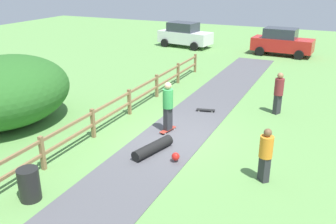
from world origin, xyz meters
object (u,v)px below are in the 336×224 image
at_px(skater_riding, 168,104).
at_px(parked_car_white, 185,35).
at_px(trash_bin, 29,184).
at_px(skateboard_loose, 206,110).
at_px(skater_fallen, 155,148).
at_px(bush_large, 6,91).
at_px(bystander_orange, 266,153).
at_px(parked_car_red, 282,42).
at_px(bystander_maroon, 279,91).

distance_m(skater_riding, parked_car_white, 16.88).
height_order(skater_riding, parked_car_white, skater_riding).
relative_size(trash_bin, skater_riding, 0.47).
bearing_deg(skateboard_loose, skater_fallen, -92.91).
bearing_deg(trash_bin, skater_riding, 75.34).
distance_m(bush_large, bystander_orange, 10.00).
relative_size(bush_large, parked_car_red, 1.23).
bearing_deg(parked_car_white, bystander_orange, -61.14).
distance_m(skater_fallen, parked_car_white, 18.73).
height_order(bystander_orange, parked_car_red, parked_car_red).
distance_m(trash_bin, bystander_orange, 6.46).
height_order(skater_riding, skater_fallen, skater_riding).
distance_m(skateboard_loose, parked_car_white, 14.73).
bearing_deg(bush_large, skateboard_loose, 33.84).
height_order(trash_bin, skater_riding, skater_riding).
relative_size(skateboard_loose, bystander_orange, 0.51).
distance_m(skater_riding, skateboard_loose, 2.86).
bearing_deg(bystander_maroon, skater_riding, -132.58).
height_order(skater_riding, bystander_maroon, skater_riding).
relative_size(skater_riding, bystander_orange, 1.18).
bearing_deg(skater_fallen, parked_car_white, 109.43).
distance_m(trash_bin, bystander_maroon, 10.40).
distance_m(skateboard_loose, bystander_orange, 5.75).
bearing_deg(parked_car_white, skater_fallen, -70.57).
height_order(bush_large, skater_fallen, bush_large).
bearing_deg(skater_riding, bystander_orange, -26.69).
distance_m(trash_bin, parked_car_white, 21.80).
bearing_deg(parked_car_white, bush_large, -90.57).
bearing_deg(bystander_maroon, bystander_orange, -84.27).
bearing_deg(parked_car_white, skater_riding, -69.65).
height_order(skater_fallen, parked_car_red, parked_car_red).
distance_m(bush_large, parked_car_white, 17.66).
height_order(skateboard_loose, parked_car_red, parked_car_red).
bearing_deg(bystander_maroon, parked_car_red, 98.14).
relative_size(skater_fallen, skateboard_loose, 2.08).
bearing_deg(parked_car_red, bush_large, -113.54).
bearing_deg(parked_car_red, skater_riding, -95.93).
xyz_separation_m(trash_bin, skater_fallen, (1.80, 3.70, -0.25)).
bearing_deg(skater_fallen, skateboard_loose, 87.09).
distance_m(skater_riding, bystander_orange, 4.42).
bearing_deg(bystander_orange, skater_fallen, 177.38).
relative_size(trash_bin, bystander_orange, 0.55).
height_order(bush_large, trash_bin, bush_large).
distance_m(bush_large, parked_car_red, 19.26).
distance_m(skater_riding, skater_fallen, 2.06).
relative_size(bystander_orange, parked_car_white, 0.37).
xyz_separation_m(skater_riding, skater_fallen, (0.36, -1.82, -0.90)).
bearing_deg(bush_large, trash_bin, -38.69).
bearing_deg(parked_car_red, skater_fallen, -94.17).
relative_size(trash_bin, skater_fallen, 0.52).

